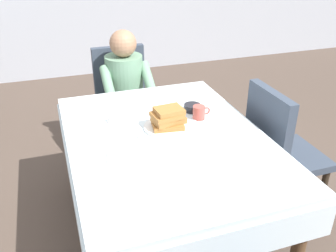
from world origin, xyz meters
TOP-DOWN VIEW (x-y plane):
  - ground_plane at (0.00, 0.00)m, footprint 14.00×14.00m
  - dining_table_main at (0.00, 0.00)m, footprint 1.12×1.52m
  - chair_diner at (-0.01, 1.17)m, footprint 0.44×0.45m
  - diner_person at (-0.01, 1.01)m, footprint 0.40×0.43m
  - chair_right_side at (0.77, 0.00)m, footprint 0.45×0.44m
  - plate_breakfast at (0.04, 0.09)m, footprint 0.28×0.28m
  - breakfast_stack at (0.04, 0.08)m, footprint 0.20×0.16m
  - cup_coffee at (0.26, 0.15)m, footprint 0.11×0.08m
  - bowl_butter at (0.27, 0.27)m, footprint 0.11×0.11m
  - syrup_pitcher at (-0.26, 0.28)m, footprint 0.08×0.08m
  - fork_left_of_plate at (-0.15, 0.07)m, footprint 0.02×0.18m
  - knife_right_of_plate at (0.23, 0.07)m, footprint 0.02×0.20m
  - spoon_near_edge at (0.06, -0.23)m, footprint 0.15×0.05m
  - napkin_folded at (-0.28, -0.13)m, footprint 0.19×0.15m

SIDE VIEW (x-z plane):
  - ground_plane at x=0.00m, z-range 0.00..0.00m
  - chair_diner at x=-0.01m, z-range 0.06..0.99m
  - chair_right_side at x=0.77m, z-range 0.06..0.99m
  - dining_table_main at x=0.00m, z-range 0.28..1.02m
  - diner_person at x=-0.01m, z-range 0.11..1.23m
  - fork_left_of_plate at x=-0.15m, z-range 0.74..0.74m
  - knife_right_of_plate at x=0.23m, z-range 0.74..0.74m
  - spoon_near_edge at x=0.06m, z-range 0.74..0.74m
  - napkin_folded at x=-0.28m, z-range 0.74..0.75m
  - plate_breakfast at x=0.04m, z-range 0.74..0.76m
  - bowl_butter at x=0.27m, z-range 0.74..0.78m
  - syrup_pitcher at x=-0.26m, z-range 0.74..0.81m
  - cup_coffee at x=0.26m, z-range 0.74..0.83m
  - breakfast_stack at x=0.04m, z-range 0.75..0.87m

